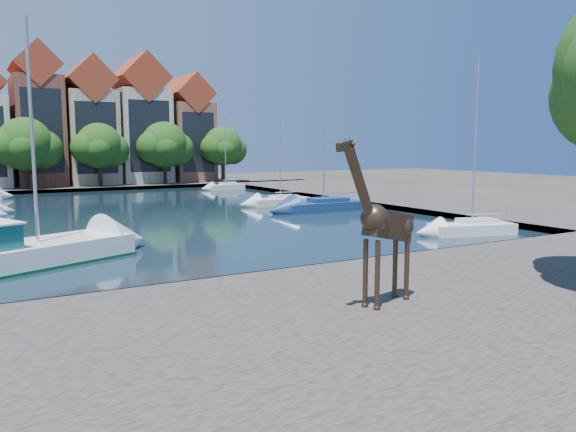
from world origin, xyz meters
TOP-DOWN VIEW (x-y plane):
  - ground at (0.00, 0.00)m, footprint 160.00×160.00m
  - water_basin at (0.00, 24.00)m, footprint 38.00×50.00m
  - near_quay at (0.00, -7.00)m, footprint 50.00×14.00m
  - far_quay at (0.00, 56.00)m, footprint 60.00×16.00m
  - right_quay at (25.00, 24.00)m, footprint 14.00×52.00m
  - townhouse_center at (-4.00, 55.99)m, footprint 5.44×9.18m
  - townhouse_east_inner at (2.00, 55.99)m, footprint 5.94×9.18m
  - townhouse_east_mid at (8.50, 55.99)m, footprint 6.43×9.18m
  - townhouse_east_end at (15.00, 55.99)m, footprint 5.44×9.18m
  - far_tree_mid_west at (-5.89, 50.49)m, footprint 7.80×6.00m
  - far_tree_mid_east at (2.10, 50.49)m, footprint 7.02×5.40m
  - far_tree_east at (10.11, 50.49)m, footprint 7.54×5.80m
  - far_tree_far_east at (18.09, 50.49)m, footprint 6.76×5.20m
  - giraffe_statue at (-1.41, -5.99)m, footprint 3.46×1.28m
  - motorsailer at (-11.06, 7.16)m, footprint 10.94×7.02m
  - sailboat_right_a at (13.73, 4.00)m, footprint 5.35×3.09m
  - sailboat_right_b at (12.79, 18.44)m, footprint 7.04×2.49m
  - sailboat_right_c at (12.00, 24.16)m, footprint 5.52×1.95m
  - sailboat_right_d at (15.00, 42.85)m, footprint 4.53×1.81m

SIDE VIEW (x-z plane):
  - ground at x=0.00m, z-range 0.00..0.00m
  - water_basin at x=0.00m, z-range 0.00..0.08m
  - near_quay at x=0.00m, z-range 0.00..0.50m
  - far_quay at x=0.00m, z-range 0.00..0.50m
  - right_quay at x=25.00m, z-range 0.00..0.50m
  - sailboat_right_c at x=12.00m, z-range -3.49..4.58m
  - sailboat_right_d at x=15.00m, z-range -3.79..4.94m
  - sailboat_right_a at x=13.73m, z-range -4.64..5.88m
  - sailboat_right_b at x=12.79m, z-range -5.02..6.33m
  - motorsailer at x=-11.06m, z-range -4.46..6.25m
  - giraffe_statue at x=-1.41m, z-range 0.46..5.46m
  - far_tree_far_east at x=18.09m, z-range 1.40..8.76m
  - far_tree_mid_east at x=2.10m, z-range 1.37..8.89m
  - far_tree_east at x=10.11m, z-range 1.32..9.16m
  - far_tree_mid_west at x=-5.89m, z-range 1.29..9.29m
  - townhouse_east_end at x=15.00m, z-range -0.11..14.32m
  - townhouse_east_inner at x=2.00m, z-range -0.16..15.63m
  - townhouse_east_mid at x=8.50m, z-range -0.22..16.43m
  - townhouse_center at x=-4.00m, z-range -0.10..16.83m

